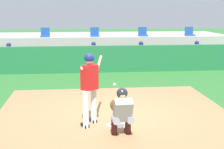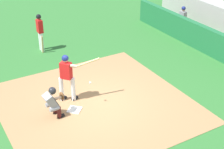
{
  "view_description": "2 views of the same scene",
  "coord_description": "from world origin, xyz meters",
  "px_view_note": "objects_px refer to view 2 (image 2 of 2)",
  "views": [
    {
      "loc": [
        -1.01,
        -8.8,
        2.84
      ],
      "look_at": [
        0.0,
        0.7,
        1.0
      ],
      "focal_mm": 54.67,
      "sensor_mm": 36.0,
      "label": 1
    },
    {
      "loc": [
        9.15,
        -4.61,
        6.74
      ],
      "look_at": [
        0.0,
        0.7,
        1.0
      ],
      "focal_mm": 54.99,
      "sensor_mm": 36.0,
      "label": 2
    }
  ],
  "objects_px": {
    "home_plate": "(75,110)",
    "catcher_crouched": "(53,101)",
    "dugout_player_0": "(181,18)",
    "on_deck_batter": "(40,30)",
    "batter_at_plate": "(67,75)"
  },
  "relations": [
    {
      "from": "batter_at_plate",
      "to": "on_deck_batter",
      "type": "height_order",
      "value": "batter_at_plate"
    },
    {
      "from": "catcher_crouched",
      "to": "dugout_player_0",
      "type": "height_order",
      "value": "dugout_player_0"
    },
    {
      "from": "catcher_crouched",
      "to": "dugout_player_0",
      "type": "relative_size",
      "value": 1.34
    },
    {
      "from": "home_plate",
      "to": "on_deck_batter",
      "type": "bearing_deg",
      "value": 171.91
    },
    {
      "from": "on_deck_batter",
      "to": "catcher_crouched",
      "type": "bearing_deg",
      "value": -15.54
    },
    {
      "from": "catcher_crouched",
      "to": "dugout_player_0",
      "type": "xyz_separation_m",
      "value": [
        -4.11,
        8.86,
        0.06
      ]
    },
    {
      "from": "home_plate",
      "to": "on_deck_batter",
      "type": "distance_m",
      "value": 5.46
    },
    {
      "from": "on_deck_batter",
      "to": "batter_at_plate",
      "type": "bearing_deg",
      "value": -8.11
    },
    {
      "from": "batter_at_plate",
      "to": "catcher_crouched",
      "type": "distance_m",
      "value": 1.14
    },
    {
      "from": "batter_at_plate",
      "to": "home_plate",
      "type": "bearing_deg",
      "value": -7.93
    },
    {
      "from": "home_plate",
      "to": "catcher_crouched",
      "type": "xyz_separation_m",
      "value": [
        -0.02,
        -0.72,
        0.59
      ]
    },
    {
      "from": "home_plate",
      "to": "catcher_crouched",
      "type": "distance_m",
      "value": 0.93
    },
    {
      "from": "home_plate",
      "to": "batter_at_plate",
      "type": "relative_size",
      "value": 0.24
    },
    {
      "from": "on_deck_batter",
      "to": "dugout_player_0",
      "type": "distance_m",
      "value": 7.49
    },
    {
      "from": "on_deck_batter",
      "to": "dugout_player_0",
      "type": "height_order",
      "value": "on_deck_batter"
    }
  ]
}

